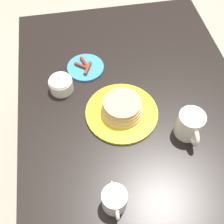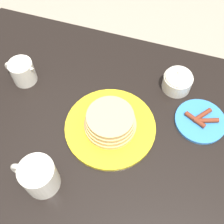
{
  "view_description": "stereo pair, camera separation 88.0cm",
  "coord_description": "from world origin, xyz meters",
  "px_view_note": "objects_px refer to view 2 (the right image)",
  "views": [
    {
      "loc": [
        0.61,
        -0.19,
        1.6
      ],
      "look_at": [
        0.04,
        -0.09,
        0.76
      ],
      "focal_mm": 45.0,
      "sensor_mm": 36.0,
      "label": 1
    },
    {
      "loc": [
        -0.1,
        0.32,
        1.47
      ],
      "look_at": [
        0.04,
        -0.09,
        0.76
      ],
      "focal_mm": 45.0,
      "sensor_mm": 36.0,
      "label": 2
    }
  ],
  "objects_px": {
    "creamer_pitcher": "(23,72)",
    "coffee_mug": "(38,176)",
    "side_plate_bacon": "(200,121)",
    "sugar_bowl": "(178,80)",
    "pancake_plate": "(110,124)"
  },
  "relations": [
    {
      "from": "pancake_plate",
      "to": "sugar_bowl",
      "type": "height_order",
      "value": "sugar_bowl"
    },
    {
      "from": "pancake_plate",
      "to": "side_plate_bacon",
      "type": "distance_m",
      "value": 0.27
    },
    {
      "from": "side_plate_bacon",
      "to": "sugar_bowl",
      "type": "relative_size",
      "value": 1.66
    },
    {
      "from": "pancake_plate",
      "to": "creamer_pitcher",
      "type": "bearing_deg",
      "value": -15.1
    },
    {
      "from": "side_plate_bacon",
      "to": "sugar_bowl",
      "type": "distance_m",
      "value": 0.15
    },
    {
      "from": "coffee_mug",
      "to": "creamer_pitcher",
      "type": "distance_m",
      "value": 0.36
    },
    {
      "from": "pancake_plate",
      "to": "side_plate_bacon",
      "type": "xyz_separation_m",
      "value": [
        -0.25,
        -0.11,
        -0.02
      ]
    },
    {
      "from": "coffee_mug",
      "to": "sugar_bowl",
      "type": "bearing_deg",
      "value": -123.26
    },
    {
      "from": "creamer_pitcher",
      "to": "sugar_bowl",
      "type": "bearing_deg",
      "value": -165.61
    },
    {
      "from": "side_plate_bacon",
      "to": "pancake_plate",
      "type": "bearing_deg",
      "value": 22.55
    },
    {
      "from": "pancake_plate",
      "to": "coffee_mug",
      "type": "distance_m",
      "value": 0.25
    },
    {
      "from": "creamer_pitcher",
      "to": "pancake_plate",
      "type": "bearing_deg",
      "value": 164.9
    },
    {
      "from": "creamer_pitcher",
      "to": "coffee_mug",
      "type": "bearing_deg",
      "value": 123.95
    },
    {
      "from": "coffee_mug",
      "to": "sugar_bowl",
      "type": "relative_size",
      "value": 1.37
    },
    {
      "from": "sugar_bowl",
      "to": "pancake_plate",
      "type": "bearing_deg",
      "value": 53.41
    }
  ]
}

